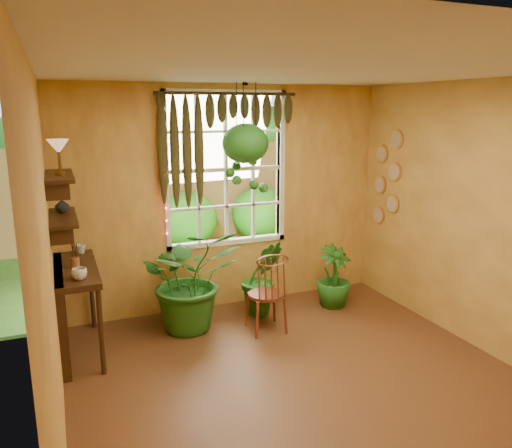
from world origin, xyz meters
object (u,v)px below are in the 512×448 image
Objects in this scene: counter_ledge at (67,302)px; hanging_basket at (245,149)px; potted_plant_mid at (262,278)px; potted_plant_left at (190,279)px; windsor_chair at (267,305)px.

hanging_basket is (2.04, 0.36, 1.41)m from counter_ledge.
counter_ledge is 2.51m from hanging_basket.
potted_plant_mid is 1.52m from hanging_basket.
potted_plant_left is (1.29, 0.11, 0.03)m from counter_ledge.
hanging_basket is at bearing 127.00° from potted_plant_mid.
hanging_basket reaches higher than windsor_chair.
hanging_basket is at bearing 92.40° from windsor_chair.
potted_plant_left is at bearing 4.88° from counter_ledge.
counter_ledge is 2.08m from windsor_chair.
potted_plant_mid is (0.89, 0.07, -0.13)m from potted_plant_left.
windsor_chair is (2.05, -0.27, -0.25)m from counter_ledge.
hanging_basket is (0.76, 0.25, 1.38)m from potted_plant_left.
potted_plant_left is at bearing 155.49° from windsor_chair.
counter_ledge is at bearing -175.12° from potted_plant_left.
potted_plant_mid is (0.13, 0.45, 0.15)m from windsor_chair.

